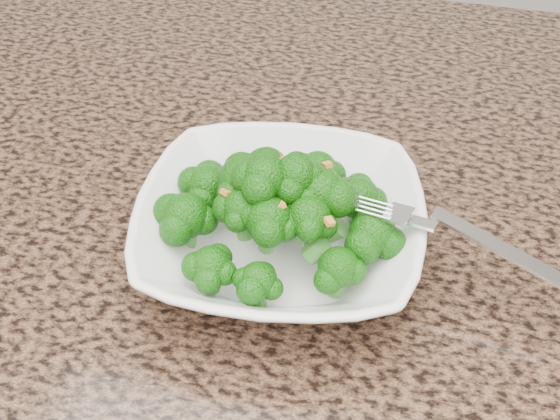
% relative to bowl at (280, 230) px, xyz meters
% --- Properties ---
extents(granite_counter, '(1.64, 1.04, 0.03)m').
position_rel_bowl_xyz_m(granite_counter, '(-0.13, 0.00, -0.04)').
color(granite_counter, brown).
rests_on(granite_counter, cabinet).
extents(bowl, '(0.26, 0.26, 0.06)m').
position_rel_bowl_xyz_m(bowl, '(0.00, 0.00, 0.00)').
color(bowl, white).
rests_on(bowl, granite_counter).
extents(broccoli_pile, '(0.20, 0.20, 0.07)m').
position_rel_bowl_xyz_m(broccoli_pile, '(0.00, 0.00, 0.06)').
color(broccoli_pile, '#16600B').
rests_on(broccoli_pile, bowl).
extents(garlic_topping, '(0.12, 0.12, 0.01)m').
position_rel_bowl_xyz_m(garlic_topping, '(0.00, 0.00, 0.10)').
color(garlic_topping, orange).
rests_on(garlic_topping, broccoli_pile).
extents(fork, '(0.18, 0.08, 0.01)m').
position_rel_bowl_xyz_m(fork, '(0.11, -0.00, 0.03)').
color(fork, silver).
rests_on(fork, bowl).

